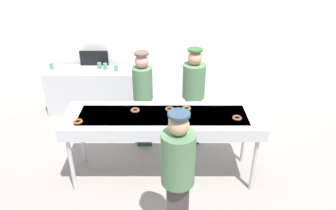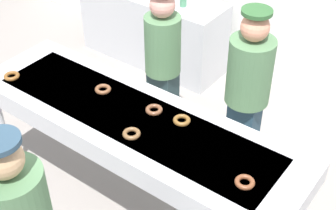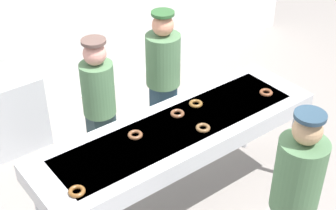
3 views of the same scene
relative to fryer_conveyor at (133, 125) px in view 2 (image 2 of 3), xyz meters
name	(u,v)px [view 2 (image 2 of 3)]	position (x,y,z in m)	size (l,w,h in m)	color
ground_plane	(138,210)	(0.00, 0.00, -0.93)	(16.00, 16.00, 0.00)	gray
fryer_conveyor	(133,125)	(0.00, 0.00, 0.00)	(2.67, 0.79, 1.02)	#B7BABF
chocolate_donut_0	(245,182)	(0.98, -0.11, 0.10)	(0.13, 0.13, 0.03)	brown
chocolate_donut_1	(103,89)	(-0.38, 0.10, 0.10)	(0.13, 0.13, 0.03)	brown
chocolate_donut_2	(182,120)	(0.33, 0.16, 0.10)	(0.13, 0.13, 0.03)	brown
chocolate_donut_3	(154,110)	(0.09, 0.13, 0.10)	(0.13, 0.13, 0.03)	brown
chocolate_donut_4	(132,134)	(0.13, -0.17, 0.10)	(0.13, 0.13, 0.03)	brown
chocolate_donut_5	(12,76)	(-1.10, -0.20, 0.10)	(0.13, 0.13, 0.03)	brown
worker_baker	(247,90)	(0.48, 0.85, 0.03)	(0.36, 0.36, 1.67)	#203949
worker_assistant	(163,67)	(-0.32, 0.80, -0.02)	(0.31, 0.31, 1.63)	#233639
prep_counter	(153,28)	(-1.38, 2.00, -0.50)	(1.79, 0.59, 0.87)	#B7BABF
paper_cup_1	(183,1)	(-0.91, 1.94, 0.00)	(0.08, 0.08, 0.12)	#4C8C66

